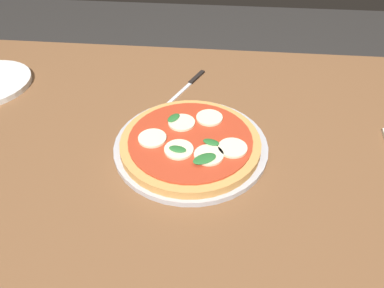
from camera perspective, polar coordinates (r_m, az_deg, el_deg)
dining_table at (r=0.83m, az=0.16°, el=-3.83°), size 1.47×0.84×0.75m
serving_tray at (r=0.73m, az=-0.00°, el=-0.24°), size 0.32×0.32×0.01m
pizza at (r=0.71m, az=0.14°, el=0.30°), size 0.29×0.29×0.03m
knife at (r=0.94m, az=-0.21°, el=10.02°), size 0.09×0.18×0.01m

